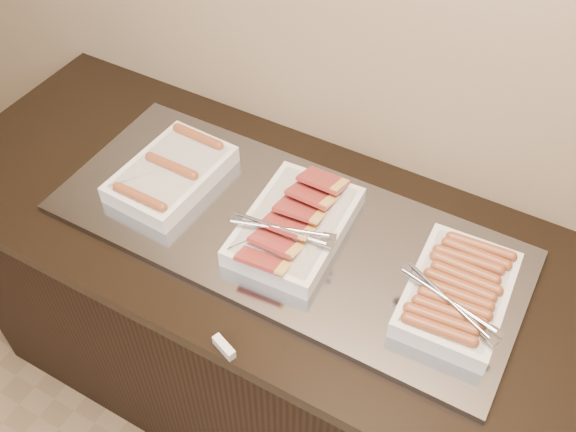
% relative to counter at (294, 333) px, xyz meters
% --- Properties ---
extents(counter, '(2.06, 0.76, 0.90)m').
position_rel_counter_xyz_m(counter, '(0.00, 0.00, 0.00)').
color(counter, black).
rests_on(counter, ground).
extents(warming_tray, '(1.20, 0.50, 0.02)m').
position_rel_counter_xyz_m(warming_tray, '(-0.03, 0.00, 0.46)').
color(warming_tray, gray).
rests_on(warming_tray, counter).
extents(dish_left, '(0.23, 0.33, 0.07)m').
position_rel_counter_xyz_m(dish_left, '(-0.38, -0.00, 0.50)').
color(dish_left, silver).
rests_on(dish_left, warming_tray).
extents(dish_center, '(0.27, 0.38, 0.09)m').
position_rel_counter_xyz_m(dish_center, '(-0.00, -0.00, 0.50)').
color(dish_center, silver).
rests_on(dish_center, warming_tray).
extents(dish_right, '(0.27, 0.33, 0.08)m').
position_rel_counter_xyz_m(dish_right, '(0.42, -0.00, 0.50)').
color(dish_right, silver).
rests_on(dish_right, warming_tray).
extents(label_holder, '(0.07, 0.04, 0.02)m').
position_rel_counter_xyz_m(label_holder, '(0.02, -0.36, 0.46)').
color(label_holder, silver).
rests_on(label_holder, counter).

